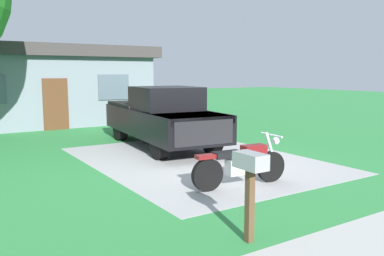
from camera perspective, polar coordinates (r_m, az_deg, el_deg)
ground_plane at (r=10.89m, az=0.75°, el=-4.51°), size 80.00×80.00×0.00m
driveway_pad at (r=10.89m, az=0.75°, el=-4.49°), size 5.36×7.18×0.01m
motorcycle at (r=8.37m, az=6.97°, el=-5.04°), size 2.21×0.70×1.09m
pickup_truck at (r=12.81m, az=-4.45°, el=1.66°), size 2.53×5.78×1.90m
mailbox at (r=5.55m, az=8.26°, el=-6.35°), size 0.26×0.48×1.26m
neighbor_house at (r=19.75m, az=-20.63°, el=5.79°), size 9.60×5.60×3.50m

